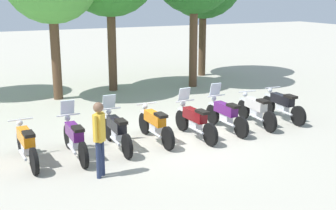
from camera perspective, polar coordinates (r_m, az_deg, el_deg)
The scene contains 10 objects.
ground_plane at distance 12.64m, azimuth 0.97°, elevation -4.47°, with size 80.00×80.00×0.00m, color #ADA899.
motorcycle_0 at distance 11.32m, azimuth -17.97°, elevation -4.80°, with size 0.62×2.19×0.99m.
motorcycle_1 at distance 11.42m, azimuth -12.08°, elevation -4.15°, with size 0.62×2.19×1.37m.
motorcycle_2 at distance 11.84m, azimuth -6.71°, elevation -3.24°, with size 0.62×2.19×1.37m.
motorcycle_3 at distance 12.34m, azimuth -1.70°, elevation -2.49°, with size 0.62×2.19×0.99m.
motorcycle_4 at distance 12.67m, azimuth 3.49°, elevation -1.99°, with size 0.62×2.19×1.37m.
motorcycle_5 at distance 13.41m, azimuth 7.50°, elevation -1.16°, with size 0.62×2.19×1.37m.
motorcycle_6 at distance 14.13m, azimuth 11.35°, elevation -0.58°, with size 0.62×2.19×0.99m.
motorcycle_7 at distance 14.94m, azimuth 14.66°, elevation 0.05°, with size 0.62×2.19×0.99m.
person_0 at distance 9.92m, azimuth -8.93°, elevation -3.69°, with size 0.34×0.34×1.76m.
Camera 1 is at (-5.28, -10.73, 4.09)m, focal length 46.83 mm.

